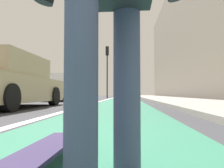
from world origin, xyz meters
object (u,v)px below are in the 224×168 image
object	(u,v)px
parked_car_near	(6,83)
parked_car_mid	(70,88)
skateboard	(45,151)
traffic_light	(107,63)

from	to	relation	value
parked_car_near	parked_car_mid	distance (m)	6.86
skateboard	traffic_light	distance (m)	18.86
parked_car_mid	traffic_light	distance (m)	7.53
parked_car_near	parked_car_mid	bearing A→B (deg)	-0.08
parked_car_mid	skateboard	bearing A→B (deg)	-165.92
skateboard	parked_car_mid	world-z (taller)	parked_car_mid
parked_car_near	traffic_light	xyz separation A→B (m)	(13.80, -1.56, 2.50)
traffic_light	parked_car_near	bearing A→B (deg)	173.54
parked_car_mid	traffic_light	xyz separation A→B (m)	(6.94, -1.55, 2.47)
parked_car_near	parked_car_mid	size ratio (longest dim) A/B	1.05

